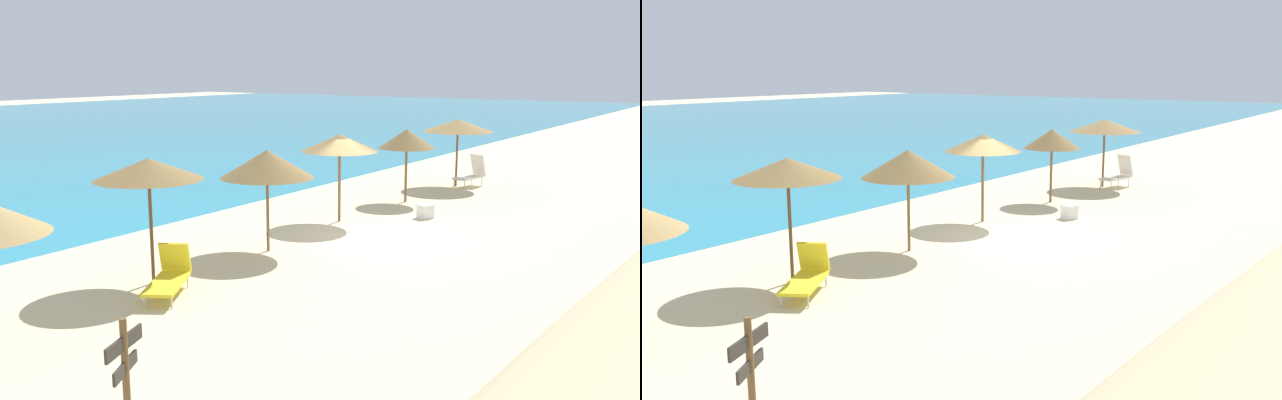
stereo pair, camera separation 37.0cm
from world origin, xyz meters
TOP-DOWN VIEW (x-y plane):
  - ground_plane at (0.00, 0.00)m, footprint 160.00×160.00m
  - beach_umbrella_1 at (-6.15, 1.39)m, footprint 2.28×2.28m
  - beach_umbrella_2 at (-2.69, 0.99)m, footprint 2.33×2.33m
  - beach_umbrella_3 at (1.16, 1.33)m, footprint 2.27×2.27m
  - beach_umbrella_4 at (5.03, 1.10)m, footprint 1.92×1.92m
  - beach_umbrella_5 at (8.95, 0.92)m, footprint 2.69×2.69m
  - lounge_chair_0 at (9.29, 0.42)m, footprint 1.53×0.89m
  - lounge_chair_1 at (-6.49, 0.55)m, footprint 1.73×1.39m
  - wooden_signpost at (-10.89, -3.37)m, footprint 0.79×0.38m
  - cooler_box at (3.05, -0.61)m, footprint 0.53×0.52m

SIDE VIEW (x-z plane):
  - ground_plane at x=0.00m, z-range 0.00..0.00m
  - cooler_box at x=3.05m, z-range 0.00..0.42m
  - lounge_chair_1 at x=-6.49m, z-range -0.11..0.86m
  - lounge_chair_0 at x=9.29m, z-range -0.10..1.13m
  - wooden_signpost at x=-10.89m, z-range 0.17..1.86m
  - beach_umbrella_4 at x=5.03m, z-range 0.92..3.42m
  - beach_umbrella_2 at x=-2.69m, z-range 0.93..3.50m
  - beach_umbrella_5 at x=8.95m, z-range 1.06..3.66m
  - beach_umbrella_3 at x=1.16m, z-range 1.05..3.68m
  - beach_umbrella_1 at x=-6.15m, z-range 1.12..3.82m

